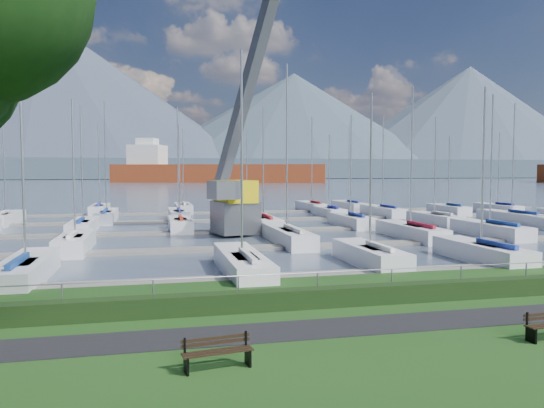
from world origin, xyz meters
name	(u,v)px	position (x,y,z in m)	size (l,w,h in m)	color
path	(375,325)	(0.00, -3.00, 0.01)	(160.00, 2.00, 0.04)	black
water	(165,181)	(0.00, 260.00, -0.40)	(800.00, 540.00, 0.20)	#465467
hedge	(346,296)	(0.00, -0.40, 0.35)	(80.00, 0.70, 0.70)	black
fence	(343,271)	(0.00, 0.00, 1.20)	(0.04, 0.04, 80.00)	gray
foothill	(162,169)	(0.00, 330.00, 6.00)	(900.00, 80.00, 12.00)	#3E4E5B
mountains	(169,117)	(7.35, 404.62, 46.68)	(1190.00, 360.00, 115.00)	#425161
docks	(236,231)	(0.00, 26.00, -0.22)	(90.00, 41.60, 0.25)	gray
bench_left	(217,352)	(-5.45, -5.62, 0.42)	(1.84, 0.66, 0.85)	black
crane	(238,166)	(0.08, 24.92, 5.33)	(6.97, 13.14, 22.35)	#54575B
cargo_ship_mid	(209,173)	(18.01, 212.90, 3.61)	(92.78, 47.32, 21.50)	maroon
sailboat_fleet	(224,166)	(-0.68, 28.18, 5.35)	(75.43, 49.51, 13.18)	navy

